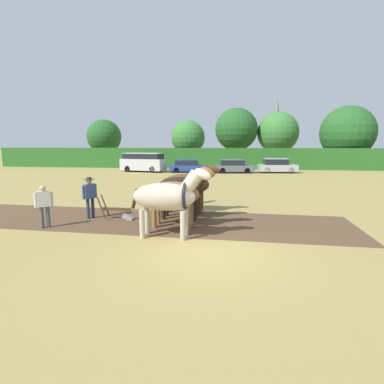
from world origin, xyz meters
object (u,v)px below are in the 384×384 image
(tree_center_left, at_px, (236,129))
(tree_center, at_px, (278,133))
(church_spire, at_px, (277,126))
(draft_horse_trail_right, at_px, (188,184))
(draft_horse_lead_left, at_px, (167,197))
(parked_car_center, at_px, (277,166))
(draft_horse_trail_left, at_px, (182,188))
(tree_far_left, at_px, (104,137))
(farmer_onlooker_left, at_px, (44,203))
(parked_car_left, at_px, (188,166))
(tree_left, at_px, (188,138))
(plow, at_px, (119,212))
(parked_van, at_px, (143,162))
(tree_center_right, at_px, (348,133))
(farmer_at_plow, at_px, (90,194))
(farmer_beside_team, at_px, (192,186))
(draft_horse_lead_right, at_px, (176,193))
(parked_car_center_left, at_px, (233,166))

(tree_center_left, xyz_separation_m, tree_center, (5.94, 0.75, -0.46))
(church_spire, bearing_deg, draft_horse_trail_right, -101.11)
(tree_center, relative_size, draft_horse_lead_left, 2.71)
(parked_car_center, bearing_deg, draft_horse_trail_left, -113.15)
(tree_far_left, height_order, draft_horse_lead_left, tree_far_left)
(farmer_onlooker_left, distance_m, parked_car_left, 23.13)
(tree_left, xyz_separation_m, tree_center, (12.78, 2.13, 0.70))
(tree_far_left, relative_size, parked_car_left, 1.60)
(draft_horse_trail_right, distance_m, plow, 3.42)
(plow, bearing_deg, tree_center, 73.16)
(draft_horse_trail_left, xyz_separation_m, parked_van, (-8.05, 20.91, -0.21))
(tree_center_left, height_order, parked_car_left, tree_center_left)
(church_spire, bearing_deg, tree_center_left, -106.63)
(tree_center_right, bearing_deg, tree_center, 169.33)
(draft_horse_lead_left, bearing_deg, farmer_at_plow, 152.38)
(parked_car_center, bearing_deg, plow, -118.62)
(tree_center_left, relative_size, plow, 5.40)
(draft_horse_trail_left, distance_m, farmer_beside_team, 3.07)
(church_spire, height_order, parked_car_center, church_spire)
(tree_far_left, xyz_separation_m, parked_van, (10.04, -12.34, -3.18))
(tree_far_left, distance_m, plow, 37.42)
(farmer_at_plow, relative_size, farmer_beside_team, 1.08)
(farmer_at_plow, xyz_separation_m, farmer_beside_team, (3.92, 3.56, -0.10))
(tree_left, xyz_separation_m, farmer_onlooker_left, (-0.63, -32.76, -3.10))
(farmer_beside_team, relative_size, parked_van, 0.31)
(tree_center_right, distance_m, farmer_beside_team, 33.15)
(draft_horse_lead_left, xyz_separation_m, draft_horse_lead_right, (0.04, 1.33, -0.11))
(parked_van, distance_m, parked_car_center_left, 10.25)
(draft_horse_trail_right, bearing_deg, church_spire, 80.46)
(draft_horse_lead_left, height_order, plow, draft_horse_lead_left)
(parked_van, distance_m, parked_car_left, 5.23)
(farmer_beside_team, height_order, parked_car_center_left, farmer_beside_team)
(farmer_at_plow, relative_size, parked_car_center_left, 0.40)
(draft_horse_trail_right, bearing_deg, draft_horse_trail_left, -90.01)
(tree_center_left, height_order, parked_car_center, tree_center_left)
(plow, relative_size, parked_car_center_left, 0.34)
(tree_left, bearing_deg, tree_far_left, 169.14)
(tree_far_left, relative_size, plow, 4.54)
(church_spire, bearing_deg, farmer_onlooker_left, -104.52)
(farmer_onlooker_left, bearing_deg, plow, 87.43)
(tree_center_left, distance_m, parked_van, 15.86)
(plow, height_order, farmer_onlooker_left, farmer_onlooker_left)
(farmer_onlooker_left, bearing_deg, tree_left, 142.25)
(draft_horse_lead_left, bearing_deg, plow, 142.59)
(draft_horse_lead_left, bearing_deg, tree_center, 78.00)
(tree_center_right, xyz_separation_m, draft_horse_trail_left, (-17.36, -31.05, -3.35))
(tree_far_left, distance_m, parked_car_center, 27.80)
(church_spire, bearing_deg, parked_car_center, -97.47)
(tree_far_left, xyz_separation_m, tree_center_right, (35.44, -2.19, 0.38))
(draft_horse_lead_left, height_order, parked_car_center_left, draft_horse_lead_left)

